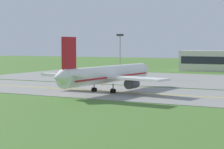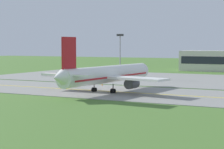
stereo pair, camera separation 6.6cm
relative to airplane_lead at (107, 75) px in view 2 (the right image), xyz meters
name	(u,v)px [view 2 (the right image)]	position (x,y,z in m)	size (l,w,h in m)	color
ground_plane	(105,91)	(-1.10, 1.04, -4.13)	(500.00, 500.00, 0.00)	#47702D
taxiway_strip	(105,91)	(-1.10, 1.04, -4.08)	(240.00, 28.00, 0.10)	gray
apron_pad	(196,80)	(8.90, 43.04, -4.08)	(140.00, 52.00, 0.10)	gray
taxiway_centreline	(105,91)	(-1.10, 1.04, -4.03)	(220.00, 0.60, 0.01)	yellow
airplane_lead	(107,75)	(0.00, 0.00, 0.00)	(32.44, 39.66, 12.70)	white
apron_light_mast	(120,50)	(-16.32, 39.64, 5.19)	(2.40, 0.50, 14.70)	gray
traffic_cone_near_edge	(102,85)	(-8.34, 12.81, -3.83)	(0.44, 0.44, 0.60)	orange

